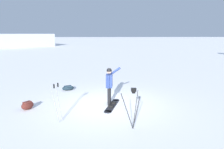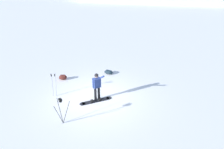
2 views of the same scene
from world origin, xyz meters
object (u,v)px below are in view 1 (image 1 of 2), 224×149
camera_tripod (133,100)px  ski_poles (57,97)px  gear_bag_large (68,88)px  snowboarder (109,83)px  snowboard (112,105)px  gear_bag_small (28,105)px

camera_tripod → ski_poles: camera_tripod is taller
gear_bag_large → snowboarder: bearing=-137.9°
snowboarder → camera_tripod: snowboarder is taller
snowboarder → ski_poles: snowboarder is taller
camera_tripod → snowboarder: bearing=16.1°
snowboard → gear_bag_large: bearing=41.6°
snowboarder → snowboard: snowboarder is taller
gear_bag_small → ski_poles: bearing=-128.8°
gear_bag_small → ski_poles: (-1.16, -1.44, 0.69)m
snowboard → ski_poles: 2.61m
snowboard → gear_bag_small: (-0.33, 3.41, 0.15)m
snowboard → camera_tripod: size_ratio=1.31×
snowboard → gear_bag_large: 3.43m
gear_bag_large → camera_tripod: (-4.79, -2.86, 0.83)m
snowboard → camera_tripod: 2.48m
gear_bag_large → camera_tripod: bearing=-149.2°
snowboard → gear_bag_large: (2.57, 2.28, 0.11)m
gear_bag_large → gear_bag_small: size_ratio=1.21×
ski_poles → gear_bag_large: bearing=4.3°
snowboarder → gear_bag_small: bearing=98.5°
gear_bag_large → camera_tripod: camera_tripod is taller
snowboard → camera_tripod: (-2.22, -0.58, 0.94)m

